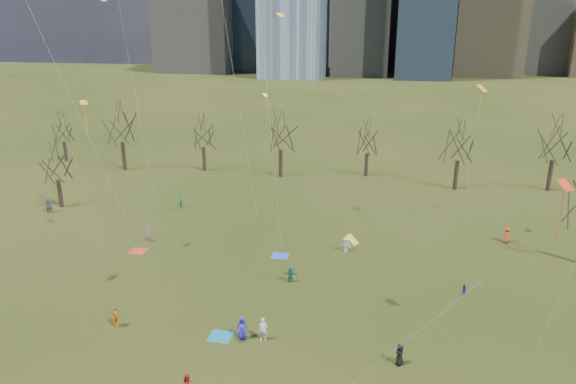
% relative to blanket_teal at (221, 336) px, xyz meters
% --- Properties ---
extents(ground, '(500.00, 500.00, 0.00)m').
position_rel_blanket_teal_xyz_m(ground, '(2.28, -0.01, -0.01)').
color(ground, black).
rests_on(ground, ground).
extents(bare_tree_row, '(113.04, 29.80, 9.50)m').
position_rel_blanket_teal_xyz_m(bare_tree_row, '(2.20, 37.22, 6.10)').
color(bare_tree_row, black).
rests_on(bare_tree_row, ground).
extents(blanket_teal, '(1.60, 1.50, 0.03)m').
position_rel_blanket_teal_xyz_m(blanket_teal, '(0.00, 0.00, 0.00)').
color(blanket_teal, '#17708D').
rests_on(blanket_teal, ground).
extents(blanket_navy, '(1.60, 1.50, 0.03)m').
position_rel_blanket_teal_xyz_m(blanket_navy, '(1.14, 13.78, 0.00)').
color(blanket_navy, blue).
rests_on(blanket_navy, ground).
extents(blanket_crimson, '(1.60, 1.50, 0.03)m').
position_rel_blanket_teal_xyz_m(blanket_crimson, '(-12.53, 11.97, 0.00)').
color(blanket_crimson, '#B93225').
rests_on(blanket_crimson, ground).
extents(person_0, '(0.92, 0.70, 1.70)m').
position_rel_blanket_teal_xyz_m(person_0, '(1.57, 0.10, 0.83)').
color(person_0, '#2E2AB7').
rests_on(person_0, ground).
extents(person_1, '(0.70, 0.55, 1.69)m').
position_rel_blanket_teal_xyz_m(person_1, '(3.03, 0.22, 0.83)').
color(person_1, silver).
rests_on(person_1, ground).
extents(person_4, '(1.00, 0.90, 1.63)m').
position_rel_blanket_teal_xyz_m(person_4, '(-7.73, -0.39, 0.80)').
color(person_4, orange).
rests_on(person_4, ground).
extents(person_5, '(1.32, 0.59, 1.37)m').
position_rel_blanket_teal_xyz_m(person_5, '(3.15, 8.90, 0.67)').
color(person_5, '#186C5C').
rests_on(person_5, ground).
extents(person_6, '(0.80, 0.86, 1.48)m').
position_rel_blanket_teal_xyz_m(person_6, '(12.24, -0.60, 0.72)').
color(person_6, black).
rests_on(person_6, ground).
extents(person_7, '(0.48, 0.62, 1.53)m').
position_rel_blanket_teal_xyz_m(person_7, '(-12.59, 14.36, 0.75)').
color(person_7, '#964B93').
rests_on(person_7, ground).
extents(person_8, '(0.56, 0.57, 0.93)m').
position_rel_blanket_teal_xyz_m(person_8, '(17.27, 9.63, 0.45)').
color(person_8, '#222695').
rests_on(person_8, ground).
extents(person_9, '(1.08, 0.78, 1.51)m').
position_rel_blanket_teal_xyz_m(person_9, '(7.11, 16.00, 0.74)').
color(person_9, silver).
rests_on(person_9, ground).
extents(person_11, '(1.84, 1.38, 1.93)m').
position_rel_blanket_teal_xyz_m(person_11, '(-27.78, 19.82, 0.95)').
color(person_11, slate).
rests_on(person_11, ground).
extents(person_12, '(0.51, 0.79, 1.61)m').
position_rel_blanket_teal_xyz_m(person_12, '(22.63, 21.50, 0.79)').
color(person_12, '#E34F19').
rests_on(person_12, ground).
extents(person_13, '(0.66, 0.77, 1.80)m').
position_rel_blanket_teal_xyz_m(person_13, '(-13.34, 24.39, 0.88)').
color(person_13, '#186E39').
rests_on(person_13, ground).
extents(kites_airborne, '(54.08, 44.78, 33.38)m').
position_rel_blanket_teal_xyz_m(kites_airborne, '(4.16, 12.95, 14.03)').
color(kites_airborne, '#F5A914').
rests_on(kites_airborne, ground).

